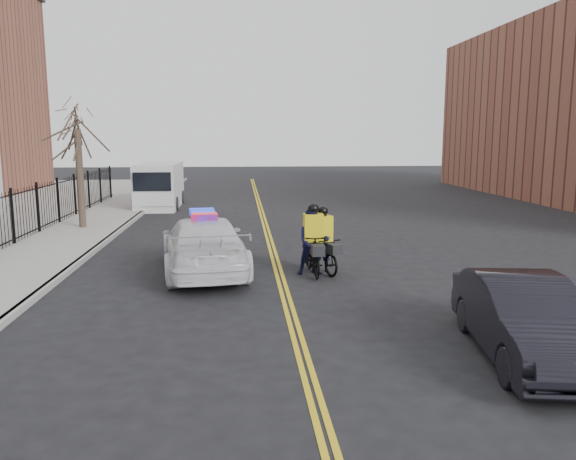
% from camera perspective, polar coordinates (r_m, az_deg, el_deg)
% --- Properties ---
extents(ground, '(120.00, 120.00, 0.00)m').
position_cam_1_polar(ground, '(14.18, -0.38, -6.29)').
color(ground, black).
rests_on(ground, ground).
extents(center_line_left, '(0.10, 60.00, 0.01)m').
position_cam_1_polar(center_line_left, '(21.96, -2.22, -0.62)').
color(center_line_left, gold).
rests_on(center_line_left, ground).
extents(center_line_right, '(0.10, 60.00, 0.01)m').
position_cam_1_polar(center_line_right, '(21.97, -1.80, -0.61)').
color(center_line_right, gold).
rests_on(center_line_right, ground).
extents(sidewalk, '(3.00, 60.00, 0.15)m').
position_cam_1_polar(sidewalk, '(22.85, -21.14, -0.68)').
color(sidewalk, gray).
rests_on(sidewalk, ground).
extents(curb, '(0.20, 60.00, 0.15)m').
position_cam_1_polar(curb, '(22.48, -17.47, -0.64)').
color(curb, gray).
rests_on(curb, ground).
extents(iron_fence, '(0.12, 28.00, 2.00)m').
position_cam_1_polar(iron_fence, '(23.19, -24.84, 1.53)').
color(iron_fence, black).
rests_on(iron_fence, ground).
extents(street_tree, '(3.20, 3.20, 4.80)m').
position_cam_1_polar(street_tree, '(24.49, -20.55, 8.14)').
color(street_tree, '#392B21').
rests_on(street_tree, sidewalk).
extents(police_cruiser, '(2.98, 5.81, 1.77)m').
position_cam_1_polar(police_cruiser, '(16.13, -8.55, -1.49)').
color(police_cruiser, silver).
rests_on(police_cruiser, ground).
extents(dark_sedan, '(2.07, 4.50, 1.43)m').
position_cam_1_polar(dark_sedan, '(10.74, 22.89, -8.28)').
color(dark_sedan, black).
rests_on(dark_sedan, ground).
extents(cargo_van, '(2.29, 5.77, 2.41)m').
position_cam_1_polar(cargo_van, '(31.67, -12.93, 4.39)').
color(cargo_van, silver).
rests_on(cargo_van, ground).
extents(cyclist_near, '(1.33, 2.06, 1.92)m').
position_cam_1_polar(cyclist_near, '(16.08, 3.54, -1.97)').
color(cyclist_near, black).
rests_on(cyclist_near, ground).
extents(cyclist_far, '(0.94, 2.03, 2.03)m').
position_cam_1_polar(cyclist_far, '(15.74, 2.57, -1.71)').
color(cyclist_far, black).
rests_on(cyclist_far, ground).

